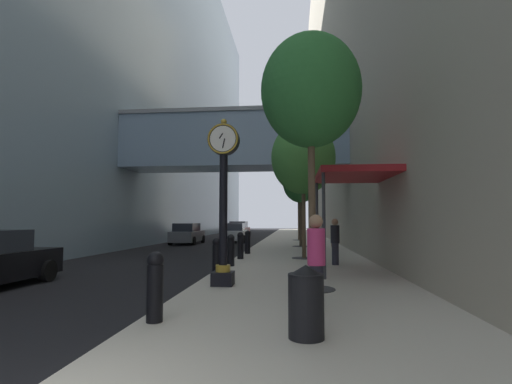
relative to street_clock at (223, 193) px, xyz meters
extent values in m
plane|color=black|center=(-0.81, 19.46, -2.57)|extent=(110.00, 110.00, 0.00)
cube|color=beige|center=(2.12, 22.46, -2.50)|extent=(5.86, 80.00, 0.14)
cube|color=#849EB2|center=(-13.11, 22.46, 14.54)|extent=(9.00, 80.00, 34.21)
cube|color=#758EA8|center=(-1.78, 13.27, 4.06)|extent=(14.26, 3.20, 3.21)
cube|color=gray|center=(-1.78, 13.27, 5.78)|extent=(14.26, 3.40, 0.24)
cube|color=#A89E89|center=(9.56, 22.46, 17.15)|extent=(9.00, 80.00, 39.43)
cube|color=black|center=(0.00, 0.01, -2.25)|extent=(0.55, 0.55, 0.35)
cylinder|color=gold|center=(0.00, 0.01, -1.99)|extent=(0.39, 0.38, 0.18)
cylinder|color=black|center=(0.00, 0.01, -0.45)|extent=(0.22, 0.22, 2.91)
cylinder|color=black|center=(0.00, 0.01, 1.43)|extent=(0.84, 0.28, 0.84)
torus|color=gold|center=(0.00, -0.14, 1.43)|extent=(0.82, 0.05, 0.82)
cylinder|color=white|center=(0.00, -0.14, 1.43)|extent=(0.69, 0.01, 0.69)
cylinder|color=white|center=(0.00, 0.16, 1.43)|extent=(0.69, 0.01, 0.69)
sphere|color=gold|center=(0.00, 0.01, 1.92)|extent=(0.16, 0.16, 0.16)
cube|color=black|center=(-0.05, -0.15, 1.50)|extent=(0.12, 0.01, 0.16)
cube|color=black|center=(0.03, -0.15, 1.30)|extent=(0.08, 0.01, 0.26)
cylinder|color=black|center=(-0.48, -3.65, -1.95)|extent=(0.28, 0.28, 0.95)
sphere|color=black|center=(-0.48, -3.65, -1.40)|extent=(0.29, 0.29, 0.29)
cylinder|color=black|center=(-0.48, 1.55, -1.95)|extent=(0.28, 0.28, 0.95)
sphere|color=black|center=(-0.48, 1.55, -1.40)|extent=(0.29, 0.29, 0.29)
cylinder|color=black|center=(-0.48, 4.15, -1.95)|extent=(0.28, 0.28, 0.95)
sphere|color=black|center=(-0.48, 4.15, -1.40)|extent=(0.29, 0.29, 0.29)
cylinder|color=black|center=(-0.48, 6.75, -1.95)|extent=(0.28, 0.28, 0.95)
sphere|color=black|center=(-0.48, 6.75, -1.40)|extent=(0.29, 0.29, 0.29)
cylinder|color=black|center=(-0.48, 9.35, -1.95)|extent=(0.28, 0.28, 0.95)
sphere|color=black|center=(-0.48, 9.35, -1.40)|extent=(0.29, 0.29, 0.29)
cylinder|color=#333335|center=(2.31, -0.36, -2.42)|extent=(1.10, 1.10, 0.02)
cylinder|color=brown|center=(2.31, -0.36, -0.41)|extent=(0.18, 0.18, 4.05)
ellipsoid|color=#2D7033|center=(2.31, -0.36, 2.57)|extent=(2.55, 2.55, 2.93)
cylinder|color=#333335|center=(2.31, 7.32, -2.42)|extent=(1.10, 1.10, 0.02)
cylinder|color=brown|center=(2.31, 7.32, -0.71)|extent=(0.18, 0.18, 3.45)
ellipsoid|color=#428438|center=(2.31, 7.32, 2.11)|extent=(2.91, 2.91, 3.34)
cylinder|color=#333335|center=(2.31, 15.00, -2.42)|extent=(1.10, 1.10, 0.02)
cylinder|color=#4C3D2D|center=(2.31, 15.00, -0.78)|extent=(0.18, 0.18, 3.29)
ellipsoid|color=#2D7033|center=(2.31, 15.00, 1.72)|extent=(2.28, 2.28, 2.63)
cylinder|color=#333335|center=(2.31, 22.69, -2.42)|extent=(1.10, 1.10, 0.02)
cylinder|color=brown|center=(2.31, 22.69, -0.63)|extent=(0.18, 0.18, 3.60)
ellipsoid|color=#2D7033|center=(2.31, 22.69, 1.90)|extent=(1.94, 1.94, 2.23)
cylinder|color=black|center=(2.02, -4.29, -1.97)|extent=(0.52, 0.52, 0.92)
cone|color=black|center=(2.02, -4.29, -1.46)|extent=(0.53, 0.53, 0.16)
cylinder|color=#23232D|center=(3.43, 4.91, -2.01)|extent=(0.29, 0.29, 0.83)
cylinder|color=black|center=(3.43, 4.91, -1.26)|extent=(0.37, 0.37, 0.67)
sphere|color=#9E7556|center=(3.43, 4.91, -0.80)|extent=(0.25, 0.25, 0.25)
cube|color=brown|center=(3.41, 5.13, -1.64)|extent=(0.21, 0.14, 0.24)
cylinder|color=#23232D|center=(2.28, -2.63, -2.00)|extent=(0.31, 0.31, 0.85)
cylinder|color=#C6336B|center=(2.28, -2.63, -1.23)|extent=(0.41, 0.41, 0.69)
sphere|color=#9E7556|center=(2.28, -2.63, -0.75)|extent=(0.26, 0.26, 0.26)
cube|color=maroon|center=(3.86, 2.92, 0.77)|extent=(2.40, 3.60, 0.20)
cylinder|color=#333338|center=(2.74, 1.32, -0.83)|extent=(0.10, 0.10, 3.20)
cylinder|color=#333338|center=(2.74, 4.52, -0.83)|extent=(0.10, 0.10, 3.20)
cube|color=#AD191E|center=(-3.90, 30.19, -1.94)|extent=(1.86, 4.24, 0.83)
cube|color=#282D38|center=(-3.90, 29.98, -1.21)|extent=(1.63, 2.38, 0.68)
cylinder|color=black|center=(-4.81, 31.64, -2.25)|extent=(0.22, 0.64, 0.64)
cylinder|color=black|center=(-2.97, 31.63, -2.25)|extent=(0.22, 0.64, 0.64)
cylinder|color=black|center=(-4.82, 28.76, -2.25)|extent=(0.22, 0.64, 0.64)
cylinder|color=black|center=(-2.99, 28.75, -2.25)|extent=(0.22, 0.64, 0.64)
cube|color=silver|center=(-3.04, 21.60, -1.97)|extent=(1.90, 4.40, 0.77)
cube|color=#282D38|center=(-3.03, 21.38, -1.29)|extent=(1.62, 2.48, 0.63)
cylinder|color=black|center=(-3.96, 23.04, -2.25)|extent=(0.24, 0.65, 0.64)
cylinder|color=black|center=(-2.22, 23.10, -2.25)|extent=(0.24, 0.65, 0.64)
cylinder|color=black|center=(-3.86, 20.09, -2.25)|extent=(0.24, 0.65, 0.64)
cylinder|color=black|center=(-2.11, 20.15, -2.25)|extent=(0.24, 0.65, 0.64)
cylinder|color=black|center=(-5.48, 0.91, -2.25)|extent=(0.22, 0.64, 0.64)
cube|color=slate|center=(-6.31, 18.94, -1.97)|extent=(1.82, 4.60, 0.77)
cube|color=#282D38|center=(-6.31, 18.71, -1.29)|extent=(1.58, 2.59, 0.63)
cylinder|color=black|center=(-7.21, 20.47, -2.25)|extent=(0.23, 0.64, 0.64)
cylinder|color=black|center=(-5.47, 20.51, -2.25)|extent=(0.23, 0.64, 0.64)
cylinder|color=black|center=(-7.15, 17.37, -2.25)|extent=(0.23, 0.64, 0.64)
cylinder|color=black|center=(-5.41, 17.40, -2.25)|extent=(0.23, 0.64, 0.64)
camera|label=1|loc=(1.85, -9.95, -0.73)|focal=26.72mm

